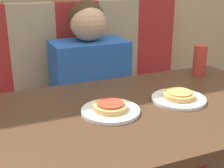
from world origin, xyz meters
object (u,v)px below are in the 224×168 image
(person, at_px, (89,62))
(plate_left, at_px, (111,111))
(pizza_right, at_px, (179,95))
(drinking_cup, at_px, (200,60))
(plate_right, at_px, (179,99))
(pizza_left, at_px, (111,106))

(person, relative_size, plate_left, 2.93)
(pizza_right, xyz_separation_m, drinking_cup, (0.26, 0.22, 0.05))
(person, height_order, pizza_right, person)
(person, xyz_separation_m, drinking_cup, (0.40, -0.41, 0.07))
(plate_left, xyz_separation_m, drinking_cup, (0.53, 0.22, 0.06))
(plate_left, bearing_deg, drinking_cup, 22.62)
(plate_left, height_order, pizza_right, pizza_right)
(plate_left, distance_m, pizza_right, 0.27)
(plate_right, xyz_separation_m, drinking_cup, (0.26, 0.22, 0.06))
(plate_right, bearing_deg, drinking_cup, 40.47)
(plate_right, bearing_deg, person, 102.28)
(plate_left, relative_size, pizza_right, 1.69)
(plate_left, bearing_deg, pizza_left, -90.00)
(person, bearing_deg, pizza_left, -102.28)
(plate_right, distance_m, pizza_right, 0.02)
(person, distance_m, plate_left, 0.64)
(plate_left, height_order, drinking_cup, drinking_cup)
(pizza_right, bearing_deg, person, 102.28)
(plate_right, distance_m, pizza_left, 0.27)
(pizza_right, height_order, drinking_cup, drinking_cup)
(plate_left, xyz_separation_m, plate_right, (0.27, 0.00, 0.00))
(plate_left, bearing_deg, pizza_right, -0.00)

